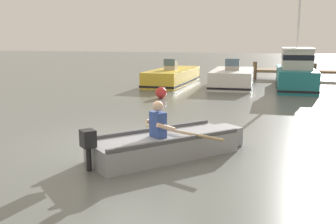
{
  "coord_description": "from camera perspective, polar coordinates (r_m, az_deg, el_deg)",
  "views": [
    {
      "loc": [
        3.18,
        -8.16,
        2.41
      ],
      "look_at": [
        0.49,
        1.2,
        0.55
      ],
      "focal_mm": 40.91,
      "sensor_mm": 36.0,
      "label": 1
    }
  ],
  "objects": [
    {
      "name": "ground_plane",
      "position": [
        9.08,
        -5.1,
        -4.62
      ],
      "size": [
        120.0,
        120.0,
        0.0
      ],
      "primitive_type": "plane",
      "color": "slate"
    },
    {
      "name": "rowboat_with_person",
      "position": [
        8.01,
        -0.13,
        -4.82
      ],
      "size": [
        2.94,
        3.18,
        1.19
      ],
      "color": "gray",
      "rests_on": "ground"
    },
    {
      "name": "moored_boat_yellow",
      "position": [
        20.86,
        0.73,
        5.26
      ],
      "size": [
        1.9,
        5.59,
        1.38
      ],
      "color": "gold",
      "rests_on": "ground"
    },
    {
      "name": "moored_boat_white",
      "position": [
        20.03,
        9.6,
        4.97
      ],
      "size": [
        2.23,
        4.71,
        1.45
      ],
      "color": "white",
      "rests_on": "ground"
    },
    {
      "name": "moored_boat_teal",
      "position": [
        19.88,
        18.46,
        5.52
      ],
      "size": [
        1.87,
        5.67,
        4.25
      ],
      "color": "#1E727A",
      "rests_on": "ground"
    },
    {
      "name": "mooring_buoy",
      "position": [
        15.8,
        -1.04,
        2.91
      ],
      "size": [
        0.47,
        0.47,
        0.47
      ],
      "primitive_type": "sphere",
      "color": "red",
      "rests_on": "ground"
    }
  ]
}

